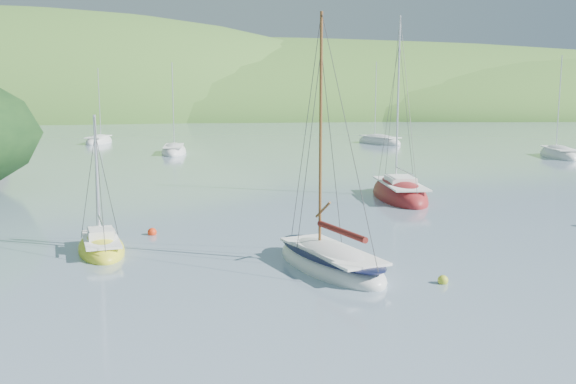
{
  "coord_description": "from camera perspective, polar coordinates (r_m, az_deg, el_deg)",
  "views": [
    {
      "loc": [
        -4.55,
        -22.46,
        6.89
      ],
      "look_at": [
        -0.8,
        8.0,
        2.03
      ],
      "focal_mm": 40.0,
      "sensor_mm": 36.0,
      "label": 1
    }
  ],
  "objects": [
    {
      "name": "distant_sloop_b",
      "position": [
        84.99,
        8.11,
        4.4
      ],
      "size": [
        5.72,
        8.54,
        11.51
      ],
      "rotation": [
        0.0,
        0.0,
        0.39
      ],
      "color": "silver",
      "rests_on": "ground"
    },
    {
      "name": "distant_sloop_d",
      "position": [
        72.85,
        22.94,
        3.02
      ],
      "size": [
        4.21,
        8.4,
        11.45
      ],
      "rotation": [
        0.0,
        0.0,
        -0.18
      ],
      "color": "silver",
      "rests_on": "ground"
    },
    {
      "name": "sloop_red",
      "position": [
        42.06,
        9.87,
        -0.23
      ],
      "size": [
        3.3,
        8.64,
        12.61
      ],
      "rotation": [
        0.0,
        0.0,
        -0.04
      ],
      "color": "maroon",
      "rests_on": "ground"
    },
    {
      "name": "shoreline_hills",
      "position": [
        195.07,
        -8.57,
        6.89
      ],
      "size": [
        690.0,
        135.0,
        56.0
      ],
      "color": "#416E2A",
      "rests_on": "ground"
    },
    {
      "name": "ground",
      "position": [
        23.93,
        4.29,
        -7.75
      ],
      "size": [
        700.0,
        700.0,
        0.0
      ],
      "primitive_type": "plane",
      "color": "#7694A3",
      "rests_on": "ground"
    },
    {
      "name": "distant_sloop_a",
      "position": [
        72.04,
        -10.11,
        3.53
      ],
      "size": [
        2.67,
        7.59,
        10.83
      ],
      "rotation": [
        0.0,
        0.0,
        0.0
      ],
      "color": "silver",
      "rests_on": "ground"
    },
    {
      "name": "sailboat_yellow",
      "position": [
        28.96,
        -16.26,
        -4.79
      ],
      "size": [
        2.99,
        5.16,
        6.44
      ],
      "rotation": [
        0.0,
        0.0,
        0.23
      ],
      "color": "yellow",
      "rests_on": "ground"
    },
    {
      "name": "distant_sloop_c",
      "position": [
        88.66,
        -16.45,
        4.31
      ],
      "size": [
        3.68,
        7.77,
        10.66
      ],
      "rotation": [
        0.0,
        0.0,
        -0.14
      ],
      "color": "silver",
      "rests_on": "ground"
    },
    {
      "name": "mooring_buoys",
      "position": [
        30.19,
        9.1,
        -4.07
      ],
      "size": [
        22.24,
        9.75,
        0.44
      ],
      "color": "gold",
      "rests_on": "ground"
    },
    {
      "name": "daysailer_white",
      "position": [
        25.35,
        3.75,
        -6.24
      ],
      "size": [
        4.69,
        7.34,
        10.6
      ],
      "rotation": [
        0.0,
        0.0,
        0.34
      ],
      "color": "silver",
      "rests_on": "ground"
    }
  ]
}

